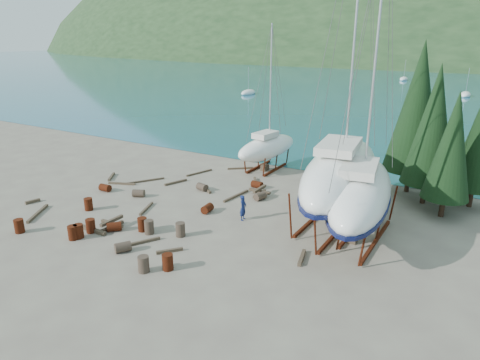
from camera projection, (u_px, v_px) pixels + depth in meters
The scene contains 51 objects.
ground at pixel (187, 224), 27.82m from camera, with size 600.00×600.00×0.00m, color #6B5F54.
bay_water at pixel (479, 56), 283.76m from camera, with size 700.00×700.00×0.00m, color #1A6482.
far_hill at pixel (480, 56), 287.83m from camera, with size 800.00×360.00×110.00m, color #1C341A.
far_house_left at pixel (327, 56), 210.64m from camera, with size 6.60×5.60×5.60m.
far_house_center at pixel (413, 58), 191.06m from camera, with size 6.60×5.60×5.60m.
cypress_near_right at pixel (433, 125), 29.62m from camera, with size 3.60×3.60×10.00m.
cypress_mid_right at pixel (452, 146), 27.54m from camera, with size 3.06×3.06×8.50m.
cypress_back_left at pixel (417, 107), 31.71m from camera, with size 4.14×4.14×11.50m.
moored_boat_left at pixel (248, 93), 91.13m from camera, with size 2.00×5.00×6.05m.
moored_boat_mid at pixel (465, 95), 87.81m from camera, with size 2.00×5.00×6.05m.
moored_boat_far at pixel (404, 79), 120.99m from camera, with size 2.00×5.00×6.05m.
large_sailboat_near at pixel (340, 171), 27.18m from camera, with size 5.82×14.13×21.59m.
large_sailboat_far at pixel (360, 191), 25.00m from camera, with size 5.32×12.10×18.50m.
small_sailboat_shore at pixel (267, 147), 38.86m from camera, with size 3.53×8.22×12.72m.
worker at pixel (243, 208), 28.30m from camera, with size 0.63×0.41×1.72m, color #111C4B.
drum_0 at pixel (19, 226), 26.55m from camera, with size 0.58×0.58×0.88m, color #5D1C0F.
drum_1 at pixel (123, 247), 24.20m from camera, with size 0.58×0.58×0.88m, color #2D2823.
drum_2 at pixel (105, 188), 33.75m from camera, with size 0.58×0.58×0.88m, color #5D1C0F.
drum_3 at pixel (73, 233), 25.65m from camera, with size 0.58×0.58×0.88m, color #5D1C0F.
drum_4 at pixel (257, 185), 34.47m from camera, with size 0.58×0.58×0.88m, color #5D1C0F.
drum_5 at pixel (180, 230), 26.06m from camera, with size 0.58×0.58×0.88m, color #2D2823.
drum_6 at pixel (207, 208), 29.66m from camera, with size 0.58×0.58×0.88m, color #5D1C0F.
drum_7 at pixel (168, 262), 22.29m from camera, with size 0.58×0.58×0.88m, color #5D1C0F.
drum_8 at pixel (88, 204), 30.03m from camera, with size 0.58×0.58×0.88m, color #5D1C0F.
drum_9 at pixel (202, 187), 33.93m from camera, with size 0.58×0.58×0.88m, color #2D2823.
drum_10 at pixel (91, 226), 26.58m from camera, with size 0.58×0.58×0.88m, color #5D1C0F.
drum_11 at pixel (260, 196), 31.95m from camera, with size 0.58×0.58×0.88m, color #2D2823.
drum_12 at pixel (114, 227), 26.80m from camera, with size 0.58×0.58×0.88m, color #5D1C0F.
drum_13 at pixel (79, 231), 25.84m from camera, with size 0.58×0.58×0.88m, color #5D1C0F.
drum_14 at pixel (142, 224), 26.79m from camera, with size 0.58×0.58×0.88m, color #5D1C0F.
drum_15 at pixel (139, 193), 32.57m from camera, with size 0.58×0.58×0.88m, color #2D2823.
drum_16 at pixel (149, 227), 26.41m from camera, with size 0.58×0.58×0.88m, color #2D2823.
drum_17 at pixel (144, 264), 22.09m from camera, with size 0.58×0.58×0.88m, color #2D2823.
timber_0 at pixel (199, 173), 38.24m from camera, with size 0.14×2.79×0.14m, color brown.
timber_1 at pixel (302, 258), 23.44m from camera, with size 0.19×1.71×0.19m, color brown.
timber_2 at pixel (111, 177), 37.08m from camera, with size 0.19×1.97×0.19m, color brown.
timber_4 at pixel (176, 182), 35.67m from camera, with size 0.17×2.12×0.17m, color brown.
timber_5 at pixel (138, 243), 25.16m from camera, with size 0.16×2.66×0.16m, color brown.
timber_6 at pixel (256, 182), 35.82m from camera, with size 0.19×1.97×0.19m, color brown.
timber_7 at pixel (170, 251), 24.21m from camera, with size 0.17×1.51×0.17m, color brown.
timber_8 at pixel (206, 189), 34.07m from camera, with size 0.19×1.91×0.19m, color brown.
timber_9 at pixel (240, 168), 39.52m from camera, with size 0.15×2.38×0.15m, color brown.
timber_10 at pixel (236, 196), 32.62m from camera, with size 0.16×3.00×0.16m, color brown.
timber_11 at pixel (146, 209), 30.22m from camera, with size 0.15×2.28×0.15m, color brown.
timber_13 at pixel (33, 201), 31.45m from camera, with size 0.22×1.04×0.22m, color brown.
timber_14 at pixel (38, 213), 29.35m from camera, with size 0.18×3.06×0.18m, color brown.
timber_15 at pixel (145, 181), 36.07m from camera, with size 0.15×3.29×0.15m, color brown.
timber_16 at pixel (91, 229), 26.84m from camera, with size 0.23×2.56×0.23m, color brown.
timber_17 at pixel (122, 184), 35.38m from camera, with size 0.16×2.32×0.16m, color brown.
timber_pile_fore at pixel (112, 224), 27.23m from camera, with size 1.80×1.80×0.60m.
timber_pile_aft at pixel (260, 191), 32.95m from camera, with size 1.80×1.80×0.60m.
Camera 1 is at (16.12, -20.03, 11.57)m, focal length 32.00 mm.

